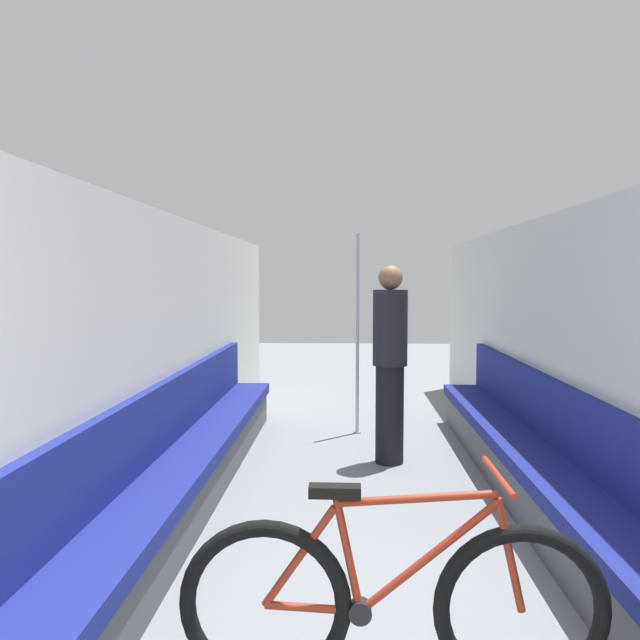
{
  "coord_description": "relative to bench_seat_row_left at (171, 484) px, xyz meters",
  "views": [
    {
      "loc": [
        -0.09,
        -0.47,
        1.6
      ],
      "look_at": [
        -0.24,
        2.78,
        1.39
      ],
      "focal_mm": 35.0,
      "sensor_mm": 36.0,
      "label": 1
    }
  ],
  "objects": [
    {
      "name": "wall_left",
      "position": [
        -0.23,
        0.16,
        0.75
      ],
      "size": [
        0.1,
        10.32,
        2.09
      ],
      "primitive_type": "cube",
      "color": "silver",
      "rests_on": "ground"
    },
    {
      "name": "wall_right",
      "position": [
        2.69,
        0.16,
        0.75
      ],
      "size": [
        0.1,
        10.32,
        2.09
      ],
      "primitive_type": "cube",
      "color": "silver",
      "rests_on": "ground"
    },
    {
      "name": "bench_seat_row_left",
      "position": [
        0.0,
        0.0,
        0.0
      ],
      "size": [
        0.43,
        6.19,
        0.89
      ],
      "color": "#4C4C51",
      "rests_on": "ground"
    },
    {
      "name": "bench_seat_row_right",
      "position": [
        2.45,
        0.0,
        0.0
      ],
      "size": [
        0.43,
        6.19,
        0.89
      ],
      "color": "#4C4C51",
      "rests_on": "ground"
    },
    {
      "name": "bicycle",
      "position": [
        1.3,
        -1.54,
        0.06
      ],
      "size": [
        1.66,
        0.46,
        0.87
      ],
      "rotation": [
        0.0,
        0.0,
        0.0
      ],
      "color": "black",
      "rests_on": "ground"
    },
    {
      "name": "grab_pole_near",
      "position": [
        1.23,
        2.54,
        0.72
      ],
      "size": [
        0.08,
        0.08,
        2.07
      ],
      "color": "gray",
      "rests_on": "ground"
    },
    {
      "name": "passenger_standing",
      "position": [
        1.5,
        1.51,
        0.6
      ],
      "size": [
        0.3,
        0.3,
        1.72
      ],
      "rotation": [
        0.0,
        0.0,
        1.13
      ],
      "color": "black",
      "rests_on": "ground"
    }
  ]
}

